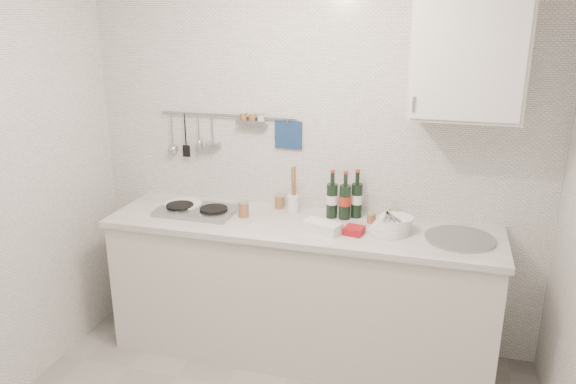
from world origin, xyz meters
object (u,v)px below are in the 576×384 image
Objects in this scene: plate_stack_hob at (182,206)px; wine_bottles at (345,194)px; utensil_crock at (293,201)px; plate_stack_sink at (392,225)px; wall_cabinet at (468,55)px.

plate_stack_hob is 0.87× the size of wine_bottles.
wine_bottles is (1.07, 0.13, 0.14)m from plate_stack_hob.
utensil_crock reaches higher than wine_bottles.
plate_stack_hob is 1.04× the size of plate_stack_sink.
wine_bottles reaches higher than plate_stack_hob.
wall_cabinet is at bearing -4.77° from wine_bottles.
wine_bottles is (-0.32, 0.17, 0.11)m from plate_stack_sink.
plate_stack_hob is 1.09m from wine_bottles.
utensil_crock is at bearing 164.61° from plate_stack_sink.
wall_cabinet is 2.71× the size of plate_stack_sink.
wall_cabinet is at bearing 18.54° from plate_stack_sink.
plate_stack_hob is 0.85× the size of utensil_crock.
plate_stack_sink is (1.39, -0.04, 0.03)m from plate_stack_hob.
plate_stack_sink is (-0.34, -0.11, -0.98)m from wall_cabinet.
plate_stack_hob is at bearing -177.60° from wall_cabinet.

